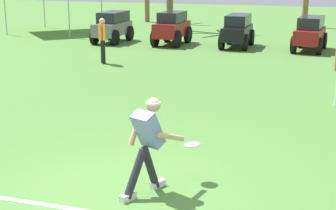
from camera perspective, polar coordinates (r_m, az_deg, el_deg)
ground_plane at (r=7.70m, az=-4.80°, el=-9.64°), size 80.00×80.00×0.00m
frisbee_thrower at (r=7.42m, az=-2.27°, el=-3.96°), size 0.72×0.99×1.40m
frisbee_in_flight at (r=7.91m, az=2.69°, el=-4.42°), size 0.29×0.29×0.05m
teammate_midfield at (r=17.85m, az=-7.27°, el=7.55°), size 0.38×0.42×1.56m
parked_car_slot_a at (r=23.16m, az=-6.15°, el=8.71°), size 1.17×2.41×1.34m
parked_car_slot_b at (r=22.28m, az=0.44°, el=8.61°), size 1.18×2.36×1.40m
parked_car_slot_c at (r=21.76m, az=7.71°, el=8.26°), size 1.20×2.43×1.34m
parked_car_slot_d at (r=21.37m, az=15.48°, el=7.75°), size 1.29×2.46×1.34m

